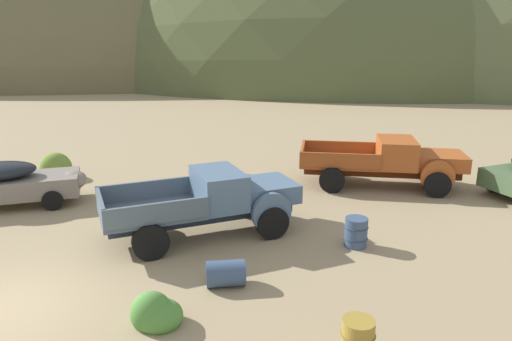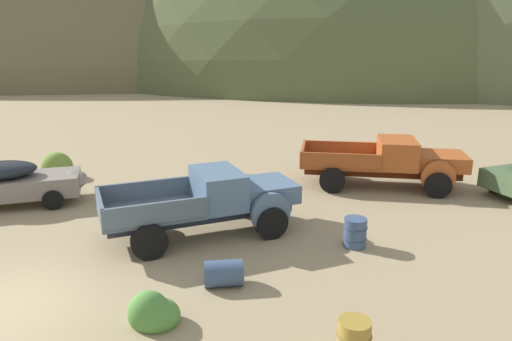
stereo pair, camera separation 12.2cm
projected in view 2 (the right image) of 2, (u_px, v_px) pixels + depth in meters
name	position (u px, v px, depth m)	size (l,w,h in m)	color
hill_center	(101.00, 75.00, 73.93)	(107.81, 54.45, 42.69)	brown
hill_distant	(344.00, 72.00, 82.61)	(92.97, 86.18, 53.14)	#4C5633
car_primer_gray	(15.00, 182.00, 15.99)	(4.89, 2.53, 1.57)	slate
truck_chalk_blue	(216.00, 200.00, 13.68)	(6.00, 3.56, 1.89)	#262D39
truck_oxide_orange	(394.00, 162.00, 17.93)	(6.49, 3.75, 1.89)	#51220D
oil_drum_foreground	(355.00, 232.00, 12.84)	(0.67, 0.67, 0.83)	#384C6B
oil_drum_tipped	(224.00, 273.00, 10.81)	(0.90, 0.62, 0.62)	#384C6B
bush_front_left	(153.00, 314.00, 9.37)	(1.06, 0.85, 0.91)	#4C8438
bush_near_barrel	(57.00, 169.00, 19.36)	(1.29, 1.20, 1.36)	olive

